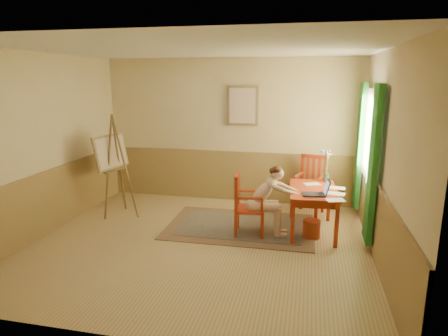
% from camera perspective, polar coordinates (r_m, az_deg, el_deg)
% --- Properties ---
extents(room, '(5.04, 4.54, 2.84)m').
position_cam_1_polar(room, '(5.53, -3.76, 2.40)').
color(room, tan).
rests_on(room, ground).
extents(wainscot, '(5.00, 4.50, 1.00)m').
position_cam_1_polar(wainscot, '(6.49, -1.69, -4.14)').
color(wainscot, '#A0824A').
rests_on(wainscot, room).
extents(window, '(0.12, 2.01, 2.20)m').
position_cam_1_polar(window, '(6.47, 20.23, 2.69)').
color(window, white).
rests_on(window, room).
extents(wall_portrait, '(0.60, 0.05, 0.76)m').
position_cam_1_polar(wall_portrait, '(7.55, 2.72, 9.09)').
color(wall_portrait, olive).
rests_on(wall_portrait, room).
extents(rug, '(2.42, 1.64, 0.02)m').
position_cam_1_polar(rug, '(6.56, 2.40, -8.51)').
color(rug, '#8C7251').
rests_on(rug, room).
extents(table, '(0.79, 1.24, 0.72)m').
position_cam_1_polar(table, '(6.30, 12.91, -3.78)').
color(table, '#B63C1C').
rests_on(table, room).
extents(chair_left, '(0.49, 0.47, 0.98)m').
position_cam_1_polar(chair_left, '(6.12, 3.32, -5.37)').
color(chair_left, '#B63C1C').
rests_on(chair_left, room).
extents(chair_back, '(0.58, 0.60, 1.06)m').
position_cam_1_polar(chair_back, '(7.20, 12.49, -2.48)').
color(chair_back, '#B63C1C').
rests_on(chair_back, room).
extents(figure, '(0.84, 0.39, 1.12)m').
position_cam_1_polar(figure, '(6.07, 6.37, -4.32)').
color(figure, beige).
rests_on(figure, room).
extents(laptop, '(0.42, 0.29, 0.24)m').
position_cam_1_polar(laptop, '(5.95, 13.57, -3.43)').
color(laptop, '#1E2338').
rests_on(laptop, table).
extents(papers, '(0.67, 1.07, 0.00)m').
position_cam_1_polar(papers, '(6.21, 15.21, -3.28)').
color(papers, white).
rests_on(papers, table).
extents(vase, '(0.19, 0.28, 0.54)m').
position_cam_1_polar(vase, '(6.71, 14.75, 0.13)').
color(vase, '#3F724C').
rests_on(vase, table).
extents(wastebasket, '(0.27, 0.27, 0.28)m').
position_cam_1_polar(wastebasket, '(6.24, 12.69, -8.68)').
color(wastebasket, '#C74E2B').
rests_on(wastebasket, room).
extents(easel, '(0.67, 0.81, 1.82)m').
position_cam_1_polar(easel, '(7.14, -15.97, 1.70)').
color(easel, brown).
rests_on(easel, room).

